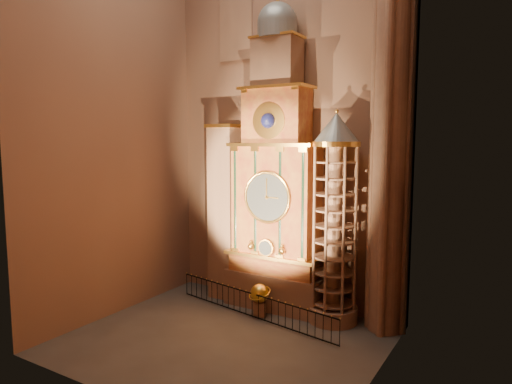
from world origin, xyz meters
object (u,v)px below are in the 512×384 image
Objects in this scene: stair_turret at (335,220)px; astronomical_clock at (276,188)px; celestial_globe at (260,297)px; iron_railing at (252,305)px; portrait_tower at (225,211)px.

astronomical_clock is at bearing 175.70° from stair_turret.
iron_railing is (-0.22, -0.40, -0.36)m from celestial_globe.
stair_turret is 6.20m from iron_railing.
astronomical_clock reaches higher than celestial_globe.
stair_turret is at bearing -2.33° from portrait_tower.
astronomical_clock is 3.73m from portrait_tower.
stair_turret is at bearing -4.30° from astronomical_clock.
iron_railing is at bearing -33.78° from portrait_tower.
astronomical_clock is at bearing -0.29° from portrait_tower.
celestial_globe is (-0.05, -1.68, -5.62)m from astronomical_clock.
portrait_tower is at bearing 179.71° from astronomical_clock.
astronomical_clock is 9.47× the size of celestial_globe.
stair_turret is 6.12× the size of celestial_globe.
astronomical_clock reaches higher than iron_railing.
iron_railing is at bearing -118.52° from celestial_globe.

